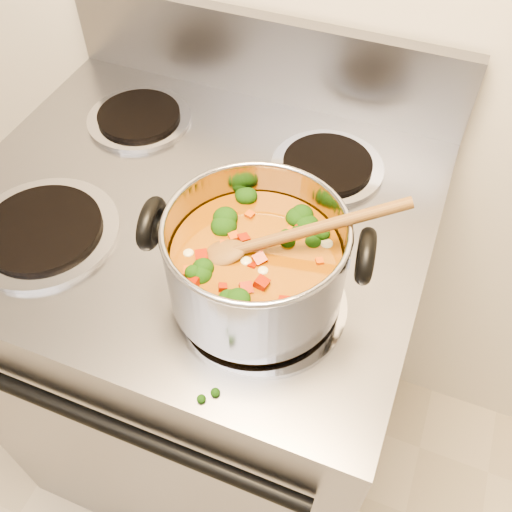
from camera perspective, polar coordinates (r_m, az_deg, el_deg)
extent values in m
cube|color=gray|center=(1.30, -4.59, -8.87)|extent=(0.77, 0.67, 0.92)
cube|color=gray|center=(1.11, 0.66, 19.29)|extent=(0.77, 0.03, 0.16)
cylinder|color=black|center=(0.88, -15.84, -15.47)|extent=(0.65, 0.02, 0.02)
cylinder|color=#A5A5AD|center=(0.94, -20.48, 2.29)|extent=(0.23, 0.23, 0.01)
cylinder|color=black|center=(0.93, -20.61, 2.61)|extent=(0.18, 0.18, 0.01)
cylinder|color=#A5A5AD|center=(0.79, 0.74, -4.74)|extent=(0.23, 0.23, 0.01)
cylinder|color=black|center=(0.79, 0.75, -4.41)|extent=(0.18, 0.18, 0.01)
cylinder|color=#A5A5AD|center=(1.11, -11.58, 13.29)|extent=(0.19, 0.19, 0.01)
cylinder|color=black|center=(1.10, -11.64, 13.62)|extent=(0.15, 0.15, 0.01)
cylinder|color=#A5A5AD|center=(0.99, 7.13, 8.81)|extent=(0.19, 0.19, 0.01)
cylinder|color=black|center=(0.98, 7.18, 9.15)|extent=(0.15, 0.15, 0.01)
cylinder|color=#A4A3AB|center=(0.74, 0.00, -0.42)|extent=(0.24, 0.24, 0.13)
torus|color=#A4A3AB|center=(0.69, 0.00, 2.89)|extent=(0.24, 0.24, 0.01)
cylinder|color=#83430B|center=(0.76, 0.00, -1.51)|extent=(0.22, 0.22, 0.08)
torus|color=black|center=(0.74, -10.40, 3.23)|extent=(0.03, 0.08, 0.08)
torus|color=black|center=(0.70, 10.90, 0.01)|extent=(0.03, 0.08, 0.08)
ellipsoid|color=black|center=(0.72, -3.21, -0.64)|extent=(0.04, 0.04, 0.03)
ellipsoid|color=black|center=(0.76, -0.59, 2.97)|extent=(0.04, 0.04, 0.03)
ellipsoid|color=black|center=(0.70, 4.31, -2.73)|extent=(0.04, 0.04, 0.03)
ellipsoid|color=black|center=(0.77, 1.47, 4.46)|extent=(0.04, 0.04, 0.03)
ellipsoid|color=black|center=(0.72, -5.17, 0.01)|extent=(0.04, 0.04, 0.03)
ellipsoid|color=black|center=(0.75, -6.47, 1.91)|extent=(0.04, 0.04, 0.03)
ellipsoid|color=black|center=(0.69, 3.24, -3.81)|extent=(0.04, 0.04, 0.03)
ellipsoid|color=#9C2205|center=(0.72, -0.84, 0.10)|extent=(0.01, 0.01, 0.01)
ellipsoid|color=#9C2205|center=(0.78, -2.84, 4.56)|extent=(0.01, 0.01, 0.01)
ellipsoid|color=#9C2205|center=(0.75, -3.81, 2.19)|extent=(0.01, 0.01, 0.01)
ellipsoid|color=#9C2205|center=(0.76, -6.40, 3.04)|extent=(0.01, 0.01, 0.01)
ellipsoid|color=#9C2205|center=(0.75, -0.47, 2.89)|extent=(0.01, 0.01, 0.01)
ellipsoid|color=#9C2205|center=(0.77, -3.29, 3.71)|extent=(0.01, 0.01, 0.01)
ellipsoid|color=#9C2205|center=(0.69, 0.34, -2.87)|extent=(0.01, 0.01, 0.01)
ellipsoid|color=#9C2205|center=(0.74, 1.78, 1.88)|extent=(0.01, 0.01, 0.01)
ellipsoid|color=#9C2205|center=(0.75, 1.11, 2.75)|extent=(0.01, 0.01, 0.01)
ellipsoid|color=#9C2205|center=(0.76, -0.48, 2.97)|extent=(0.01, 0.01, 0.01)
ellipsoid|color=#9C2205|center=(0.73, 0.68, 1.17)|extent=(0.01, 0.01, 0.01)
ellipsoid|color=#B4430A|center=(0.74, 2.74, 1.37)|extent=(0.01, 0.01, 0.01)
ellipsoid|color=#B4430A|center=(0.72, 4.04, -0.35)|extent=(0.01, 0.01, 0.01)
ellipsoid|color=#B4430A|center=(0.74, 5.17, 1.75)|extent=(0.01, 0.01, 0.01)
ellipsoid|color=#B4430A|center=(0.72, -0.89, -0.47)|extent=(0.01, 0.01, 0.01)
ellipsoid|color=#B4430A|center=(0.69, 2.72, -3.25)|extent=(0.01, 0.01, 0.01)
ellipsoid|color=#B4430A|center=(0.74, -3.92, 1.84)|extent=(0.01, 0.01, 0.01)
ellipsoid|color=#B4430A|center=(0.70, 6.22, -2.14)|extent=(0.01, 0.01, 0.01)
ellipsoid|color=#B4430A|center=(0.77, -4.74, 3.65)|extent=(0.01, 0.01, 0.01)
ellipsoid|color=#B4430A|center=(0.74, -2.95, 1.15)|extent=(0.01, 0.01, 0.01)
ellipsoid|color=#B4430A|center=(0.69, 1.07, -3.83)|extent=(0.01, 0.01, 0.01)
ellipsoid|color=beige|center=(0.76, -5.05, 2.82)|extent=(0.02, 0.02, 0.01)
ellipsoid|color=beige|center=(0.69, 3.92, -3.90)|extent=(0.02, 0.02, 0.01)
ellipsoid|color=beige|center=(0.69, 4.30, -3.79)|extent=(0.02, 0.02, 0.01)
ellipsoid|color=beige|center=(0.74, 2.19, 1.85)|extent=(0.02, 0.02, 0.01)
ellipsoid|color=beige|center=(0.72, -0.53, 0.09)|extent=(0.02, 0.02, 0.01)
ellipsoid|color=beige|center=(0.71, -7.36, -1.43)|extent=(0.02, 0.02, 0.01)
ellipsoid|color=brown|center=(0.73, -3.54, 0.17)|extent=(0.08, 0.07, 0.04)
cylinder|color=brown|center=(0.71, 5.76, 2.69)|extent=(0.22, 0.12, 0.09)
ellipsoid|color=black|center=(0.85, -13.19, -1.10)|extent=(0.01, 0.01, 0.01)
ellipsoid|color=black|center=(0.91, -7.79, 4.05)|extent=(0.01, 0.01, 0.01)
ellipsoid|color=black|center=(0.87, 9.72, 0.64)|extent=(0.01, 0.01, 0.01)
ellipsoid|color=black|center=(0.84, -8.97, -0.96)|extent=(0.01, 0.01, 0.01)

